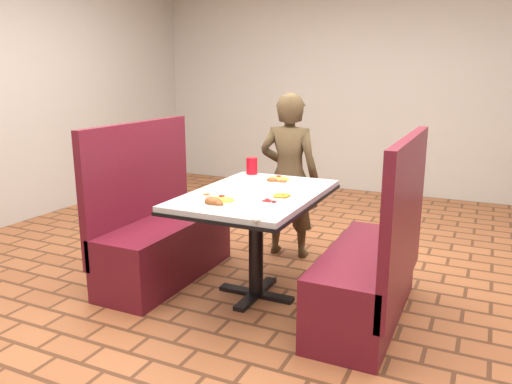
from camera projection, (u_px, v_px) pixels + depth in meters
room at (256, 8)px, 3.06m from camera, size 7.00×7.04×2.82m
dining_table at (256, 206)px, 3.36m from camera, size 0.81×1.21×0.75m
booth_bench_left at (160, 236)px, 3.76m from camera, size 0.47×1.20×1.17m
booth_bench_right at (372, 270)px, 3.10m from camera, size 0.47×1.20×1.17m
diner_person at (289, 176)px, 4.16m from camera, size 0.53×0.37×1.37m
near_dinner_plate at (218, 200)px, 3.02m from camera, size 0.26×0.26×0.08m
far_dinner_plate at (278, 179)px, 3.63m from camera, size 0.24×0.24×0.06m
plantain_plate at (282, 197)px, 3.15m from camera, size 0.18×0.18×0.03m
maroon_napkin at (271, 200)px, 3.11m from camera, size 0.10×0.10×0.00m
spoon_utensil at (275, 200)px, 3.11m from camera, size 0.02×0.14×0.00m
red_tumbler at (252, 166)px, 3.91m from camera, size 0.09×0.09×0.13m
paper_napkin at (260, 215)px, 2.78m from camera, size 0.23×0.23×0.01m
knife_utensil at (225, 204)px, 3.00m from camera, size 0.01×0.15×0.00m
fork_utensil at (221, 202)px, 3.03m from camera, size 0.04×0.15×0.00m
lettuce_shreds at (265, 191)px, 3.37m from camera, size 0.28×0.32×0.00m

